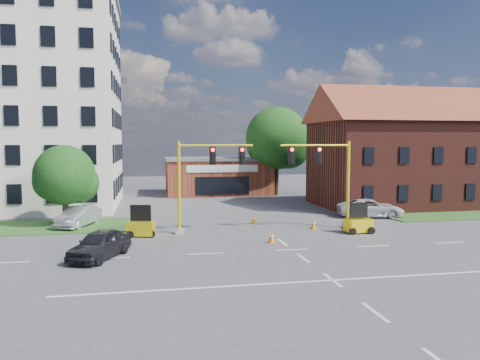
% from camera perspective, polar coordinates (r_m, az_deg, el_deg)
% --- Properties ---
extents(ground, '(120.00, 120.00, 0.00)m').
position_cam_1_polar(ground, '(27.05, 6.38, -8.45)').
color(ground, '#48484B').
rests_on(ground, ground).
extents(grass_verge_ne, '(14.00, 4.00, 0.08)m').
position_cam_1_polar(grass_verge_ne, '(43.27, 26.03, -3.91)').
color(grass_verge_ne, '#2D521F').
rests_on(grass_verge_ne, ground).
extents(lane_markings, '(60.00, 36.00, 0.01)m').
position_cam_1_polar(lane_markings, '(24.29, 8.52, -9.97)').
color(lane_markings, silver).
rests_on(lane_markings, ground).
extents(office_block, '(18.40, 15.40, 20.60)m').
position_cam_1_polar(office_block, '(48.78, -25.60, 9.12)').
color(office_block, silver).
rests_on(office_block, ground).
extents(brick_shop, '(12.40, 8.40, 4.30)m').
position_cam_1_polar(brick_shop, '(55.83, -2.77, 0.56)').
color(brick_shop, maroon).
rests_on(brick_shop, ground).
extents(townhouse_row, '(21.00, 11.00, 11.50)m').
position_cam_1_polar(townhouse_row, '(48.61, 21.31, 4.10)').
color(townhouse_row, '#4C1D17').
rests_on(townhouse_row, ground).
extents(tree_large, '(7.57, 7.21, 10.19)m').
position_cam_1_polar(tree_large, '(54.27, 4.87, 4.82)').
color(tree_large, '#3D2B16').
rests_on(tree_large, ground).
extents(tree_nw_front, '(4.58, 4.37, 5.91)m').
position_cam_1_polar(tree_nw_front, '(36.30, -20.24, 0.32)').
color(tree_nw_front, '#3D2B16').
rests_on(tree_nw_front, ground).
extents(signal_mast_west, '(5.30, 0.60, 6.20)m').
position_cam_1_polar(signal_mast_west, '(31.42, -4.45, 0.62)').
color(signal_mast_west, gray).
rests_on(signal_mast_west, ground).
extents(signal_mast_east, '(5.30, 0.60, 6.20)m').
position_cam_1_polar(signal_mast_east, '(33.54, 10.51, 0.81)').
color(signal_mast_east, gray).
rests_on(signal_mast_east, ground).
extents(trailer_west, '(1.94, 1.51, 1.96)m').
position_cam_1_polar(trailer_west, '(31.20, -11.99, -5.62)').
color(trailer_west, yellow).
rests_on(trailer_west, ground).
extents(trailer_east, '(1.84, 1.34, 1.96)m').
position_cam_1_polar(trailer_east, '(32.68, 14.23, -5.20)').
color(trailer_east, yellow).
rests_on(trailer_east, ground).
extents(cone_a, '(0.40, 0.40, 0.70)m').
position_cam_1_polar(cone_a, '(28.67, 3.89, -6.99)').
color(cone_a, orange).
rests_on(cone_a, ground).
extents(cone_b, '(0.40, 0.40, 0.70)m').
position_cam_1_polar(cone_b, '(35.17, 1.75, -4.82)').
color(cone_b, orange).
rests_on(cone_b, ground).
extents(cone_c, '(0.40, 0.40, 0.70)m').
position_cam_1_polar(cone_c, '(33.43, 8.94, -5.37)').
color(cone_c, orange).
rests_on(cone_c, ground).
extents(cone_d, '(0.40, 0.40, 0.70)m').
position_cam_1_polar(cone_d, '(35.60, 15.48, -4.87)').
color(cone_d, orange).
rests_on(cone_d, ground).
extents(pickup_white, '(5.71, 3.55, 1.47)m').
position_cam_1_polar(pickup_white, '(39.70, 15.64, -3.32)').
color(pickup_white, silver).
rests_on(pickup_white, ground).
extents(sedan_dark, '(3.46, 4.76, 1.51)m').
position_cam_1_polar(sedan_dark, '(25.90, -16.71, -7.49)').
color(sedan_dark, black).
rests_on(sedan_dark, ground).
extents(sedan_silver_front, '(2.99, 4.70, 1.46)m').
position_cam_1_polar(sedan_silver_front, '(35.88, -19.11, -4.25)').
color(sedan_silver_front, '#A3A6AA').
rests_on(sedan_silver_front, ground).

